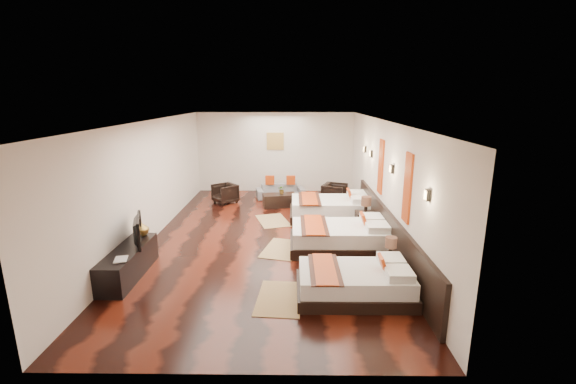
{
  "coord_description": "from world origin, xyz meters",
  "views": [
    {
      "loc": [
        0.6,
        -8.79,
        3.34
      ],
      "look_at": [
        0.5,
        0.16,
        1.1
      ],
      "focal_mm": 23.93,
      "sensor_mm": 36.0,
      "label": 1
    }
  ],
  "objects_px": {
    "table_plant": "(282,189)",
    "book": "(114,260)",
    "bed_far": "(331,208)",
    "nightstand_a": "(390,263)",
    "coffee_table": "(279,200)",
    "bed_mid": "(341,237)",
    "sofa": "(280,191)",
    "armchair_left": "(225,193)",
    "tv_console": "(128,263)",
    "tv": "(134,231)",
    "bed_near": "(356,282)",
    "armchair_right": "(335,194)",
    "figurine": "(141,228)",
    "nightstand_b": "(365,220)"
  },
  "relations": [
    {
      "from": "tv_console",
      "to": "book",
      "type": "height_order",
      "value": "book"
    },
    {
      "from": "nightstand_a",
      "to": "tv_console",
      "type": "height_order",
      "value": "nightstand_a"
    },
    {
      "from": "figurine",
      "to": "coffee_table",
      "type": "bearing_deg",
      "value": 56.32
    },
    {
      "from": "bed_near",
      "to": "nightstand_b",
      "type": "distance_m",
      "value": 3.3
    },
    {
      "from": "nightstand_b",
      "to": "coffee_table",
      "type": "bearing_deg",
      "value": 134.58
    },
    {
      "from": "nightstand_b",
      "to": "book",
      "type": "relative_size",
      "value": 3.18
    },
    {
      "from": "book",
      "to": "armchair_left",
      "type": "relative_size",
      "value": 0.43
    },
    {
      "from": "tv_console",
      "to": "tv",
      "type": "xyz_separation_m",
      "value": [
        0.05,
        0.27,
        0.55
      ]
    },
    {
      "from": "book",
      "to": "coffee_table",
      "type": "distance_m",
      "value": 5.97
    },
    {
      "from": "nightstand_b",
      "to": "armchair_left",
      "type": "distance_m",
      "value": 4.82
    },
    {
      "from": "bed_mid",
      "to": "tv_console",
      "type": "distance_m",
      "value": 4.43
    },
    {
      "from": "bed_mid",
      "to": "bed_far",
      "type": "xyz_separation_m",
      "value": [
        0.0,
        2.22,
        0.0
      ]
    },
    {
      "from": "nightstand_b",
      "to": "table_plant",
      "type": "height_order",
      "value": "nightstand_b"
    },
    {
      "from": "nightstand_b",
      "to": "tv",
      "type": "relative_size",
      "value": 0.98
    },
    {
      "from": "armchair_left",
      "to": "armchair_right",
      "type": "xyz_separation_m",
      "value": [
        3.51,
        -0.06,
        0.02
      ]
    },
    {
      "from": "bed_near",
      "to": "tv_console",
      "type": "height_order",
      "value": "bed_near"
    },
    {
      "from": "book",
      "to": "figurine",
      "type": "height_order",
      "value": "figurine"
    },
    {
      "from": "book",
      "to": "nightstand_b",
      "type": "bearing_deg",
      "value": 31.58
    },
    {
      "from": "bed_mid",
      "to": "tv",
      "type": "bearing_deg",
      "value": -164.75
    },
    {
      "from": "nightstand_a",
      "to": "tv_console",
      "type": "bearing_deg",
      "value": -179.86
    },
    {
      "from": "nightstand_a",
      "to": "sofa",
      "type": "distance_m",
      "value": 6.24
    },
    {
      "from": "armchair_left",
      "to": "bed_far",
      "type": "bearing_deg",
      "value": 23.61
    },
    {
      "from": "sofa",
      "to": "armchair_left",
      "type": "bearing_deg",
      "value": -172.41
    },
    {
      "from": "sofa",
      "to": "coffee_table",
      "type": "height_order",
      "value": "sofa"
    },
    {
      "from": "bed_near",
      "to": "book",
      "type": "xyz_separation_m",
      "value": [
        -4.19,
        0.17,
        0.31
      ]
    },
    {
      "from": "bed_mid",
      "to": "bed_far",
      "type": "relative_size",
      "value": 0.98
    },
    {
      "from": "figurine",
      "to": "coffee_table",
      "type": "xyz_separation_m",
      "value": [
        2.7,
        4.06,
        -0.51
      ]
    },
    {
      "from": "book",
      "to": "coffee_table",
      "type": "bearing_deg",
      "value": 63.02
    },
    {
      "from": "sofa",
      "to": "armchair_left",
      "type": "relative_size",
      "value": 2.35
    },
    {
      "from": "tv_console",
      "to": "sofa",
      "type": "xyz_separation_m",
      "value": [
        2.7,
        5.84,
        -0.04
      ]
    },
    {
      "from": "armchair_left",
      "to": "table_plant",
      "type": "relative_size",
      "value": 2.48
    },
    {
      "from": "bed_mid",
      "to": "tv_console",
      "type": "relative_size",
      "value": 1.23
    },
    {
      "from": "table_plant",
      "to": "book",
      "type": "bearing_deg",
      "value": -117.42
    },
    {
      "from": "armchair_right",
      "to": "table_plant",
      "type": "relative_size",
      "value": 2.62
    },
    {
      "from": "coffee_table",
      "to": "armchair_right",
      "type": "bearing_deg",
      "value": 11.58
    },
    {
      "from": "tv_console",
      "to": "table_plant",
      "type": "distance_m",
      "value": 5.59
    },
    {
      "from": "bed_mid",
      "to": "tv",
      "type": "distance_m",
      "value": 4.33
    },
    {
      "from": "bed_mid",
      "to": "table_plant",
      "type": "relative_size",
      "value": 8.08
    },
    {
      "from": "bed_far",
      "to": "nightstand_a",
      "type": "relative_size",
      "value": 2.79
    },
    {
      "from": "book",
      "to": "tv_console",
      "type": "bearing_deg",
      "value": 90.0
    },
    {
      "from": "bed_far",
      "to": "nightstand_a",
      "type": "height_order",
      "value": "bed_far"
    },
    {
      "from": "bed_far",
      "to": "figurine",
      "type": "bearing_deg",
      "value": -145.44
    },
    {
      "from": "nightstand_a",
      "to": "armchair_right",
      "type": "xyz_separation_m",
      "value": [
        -0.49,
        5.13,
        0.04
      ]
    },
    {
      "from": "bed_mid",
      "to": "book",
      "type": "xyz_separation_m",
      "value": [
        -4.2,
        -1.93,
        0.28
      ]
    },
    {
      "from": "bed_far",
      "to": "table_plant",
      "type": "height_order",
      "value": "bed_far"
    },
    {
      "from": "nightstand_b",
      "to": "table_plant",
      "type": "relative_size",
      "value": 3.38
    },
    {
      "from": "sofa",
      "to": "figurine",
      "type": "bearing_deg",
      "value": -130.1
    },
    {
      "from": "coffee_table",
      "to": "bed_mid",
      "type": "bearing_deg",
      "value": -66.19
    },
    {
      "from": "tv",
      "to": "armchair_left",
      "type": "height_order",
      "value": "tv"
    },
    {
      "from": "sofa",
      "to": "coffee_table",
      "type": "xyz_separation_m",
      "value": [
        -0.0,
        -1.05,
        -0.03
      ]
    }
  ]
}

